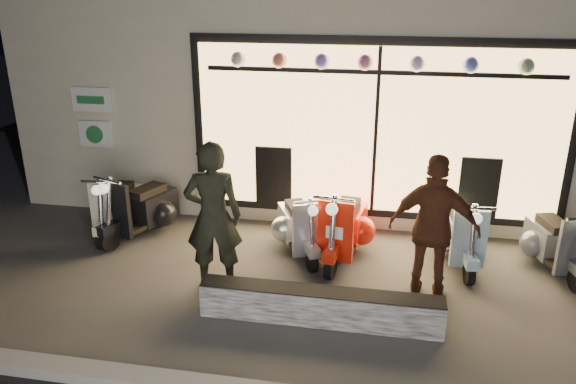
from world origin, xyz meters
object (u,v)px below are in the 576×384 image
at_px(scooter_red, 345,226).
at_px(man, 213,217).
at_px(scooter_silver, 298,225).
at_px(graffiti_barrier, 320,306).
at_px(woman, 434,228).

bearing_deg(scooter_red, man, -132.84).
bearing_deg(scooter_silver, graffiti_barrier, -97.69).
xyz_separation_m(graffiti_barrier, man, (-1.38, 0.56, 0.74)).
relative_size(graffiti_barrier, woman, 1.51).
xyz_separation_m(scooter_red, woman, (1.10, -0.95, 0.47)).
distance_m(graffiti_barrier, scooter_red, 1.77).
distance_m(graffiti_barrier, woman, 1.61).
bearing_deg(graffiti_barrier, scooter_red, 86.29).
xyz_separation_m(scooter_silver, scooter_red, (0.65, -0.01, 0.04)).
bearing_deg(man, woman, 173.38).
height_order(graffiti_barrier, scooter_red, scooter_red).
height_order(scooter_silver, man, man).
distance_m(scooter_silver, scooter_red, 0.65).
xyz_separation_m(scooter_red, man, (-1.49, -1.19, 0.52)).
height_order(man, woman, man).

